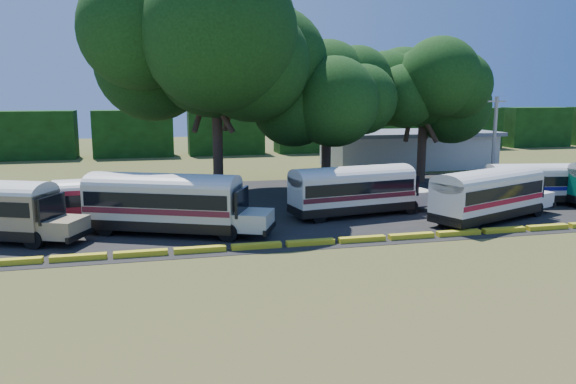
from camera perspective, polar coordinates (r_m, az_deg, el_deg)
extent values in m
plane|color=#40521B|center=(30.39, 5.54, -5.72)|extent=(160.00, 160.00, 0.00)
cube|color=black|center=(41.83, 1.46, -1.28)|extent=(64.00, 24.00, 0.02)
cube|color=gold|center=(30.49, -26.14, -6.38)|extent=(2.70, 0.45, 0.30)
cube|color=gold|center=(29.97, -20.51, -6.26)|extent=(2.70, 0.45, 0.30)
cube|color=gold|center=(29.73, -14.73, -6.07)|extent=(2.70, 0.45, 0.30)
cube|color=gold|center=(29.80, -8.93, -5.81)|extent=(2.70, 0.45, 0.30)
cube|color=gold|center=(30.17, -3.22, -5.51)|extent=(2.70, 0.45, 0.30)
cube|color=gold|center=(30.83, 2.29, -5.16)|extent=(2.70, 0.45, 0.30)
cube|color=gold|center=(31.76, 7.52, -4.78)|extent=(2.70, 0.45, 0.30)
cube|color=gold|center=(32.94, 12.41, -4.40)|extent=(2.70, 0.45, 0.30)
cube|color=gold|center=(34.34, 16.93, -4.01)|extent=(2.70, 0.45, 0.30)
cube|color=gold|center=(35.93, 21.07, -3.63)|extent=(2.70, 0.45, 0.30)
cube|color=gold|center=(37.70, 24.83, -3.27)|extent=(2.70, 0.45, 0.30)
cube|color=#BCB8AC|center=(64.23, 12.03, 4.10)|extent=(18.00, 8.00, 3.60)
cube|color=slate|center=(64.06, 12.09, 5.88)|extent=(19.00, 9.00, 0.40)
cube|color=black|center=(77.12, -24.39, 5.29)|extent=(10.00, 4.00, 6.00)
cube|color=black|center=(75.81, -15.41, 5.75)|extent=(10.00, 4.00, 6.00)
cube|color=black|center=(76.40, -6.34, 6.08)|extent=(10.00, 4.00, 6.00)
cube|color=black|center=(78.82, 2.40, 6.26)|extent=(10.00, 4.00, 6.00)
cube|color=black|center=(82.93, 10.44, 6.29)|extent=(10.00, 4.00, 6.00)
cube|color=black|center=(88.49, 17.60, 6.21)|extent=(10.00, 4.00, 6.00)
cube|color=black|center=(95.24, 23.83, 6.07)|extent=(10.00, 4.00, 6.00)
cylinder|color=black|center=(32.86, -24.45, -4.44)|extent=(1.08, 0.69, 1.05)
cylinder|color=black|center=(34.67, -22.38, -3.57)|extent=(1.08, 0.69, 1.05)
cube|color=#9A8561|center=(33.04, -21.77, -3.34)|extent=(2.65, 2.86, 0.99)
cube|color=black|center=(33.18, -22.85, -1.55)|extent=(1.11, 2.27, 1.43)
cube|color=black|center=(32.68, -20.39, -4.15)|extent=(1.20, 2.42, 0.31)
cylinder|color=black|center=(36.23, -11.16, -2.54)|extent=(0.93, 0.32, 0.91)
cylinder|color=black|center=(38.12, -11.52, -1.92)|extent=(0.93, 0.32, 0.91)
cylinder|color=black|center=(36.06, -20.99, -3.08)|extent=(0.93, 0.32, 0.91)
cylinder|color=black|center=(37.97, -20.86, -2.44)|extent=(0.93, 0.32, 0.91)
cube|color=black|center=(36.93, -16.84, -2.32)|extent=(7.63, 2.84, 0.50)
cube|color=maroon|center=(36.72, -16.92, -0.68)|extent=(7.63, 2.84, 1.67)
cube|color=black|center=(36.68, -16.94, -0.37)|extent=(7.34, 2.88, 0.70)
ellipsoid|color=silver|center=(36.58, -16.99, 0.61)|extent=(7.63, 2.84, 1.03)
cube|color=maroon|center=(37.21, -9.83, -1.51)|extent=(1.79, 2.13, 0.87)
cube|color=black|center=(36.97, -10.75, -0.21)|extent=(0.30, 2.10, 1.25)
cube|color=black|center=(37.40, -8.64, -1.99)|extent=(0.33, 2.24, 0.27)
cube|color=black|center=(37.08, -22.55, -2.76)|extent=(0.33, 2.24, 0.27)
cylinder|color=black|center=(31.51, -6.12, -4.13)|extent=(1.12, 0.72, 1.09)
cylinder|color=black|center=(33.69, -5.01, -3.18)|extent=(1.12, 0.72, 1.09)
cylinder|color=black|center=(34.30, -18.09, -3.41)|extent=(1.12, 0.72, 1.09)
cylinder|color=black|center=(36.31, -16.37, -2.59)|extent=(1.12, 0.72, 1.09)
cube|color=black|center=(33.94, -12.47, -3.00)|extent=(9.26, 6.10, 0.60)
cube|color=beige|center=(33.68, -12.56, -0.86)|extent=(9.26, 6.10, 1.99)
cube|color=black|center=(33.63, -12.57, -0.46)|extent=(8.96, 6.01, 0.84)
cube|color=maroon|center=(33.75, -12.53, -1.53)|extent=(9.20, 6.10, 0.33)
ellipsoid|color=silver|center=(33.51, -12.62, 0.81)|extent=(9.26, 6.10, 1.22)
cube|color=beige|center=(32.19, -3.50, -2.89)|extent=(2.76, 2.98, 1.03)
cube|color=black|center=(32.13, -4.71, -0.99)|extent=(1.16, 2.36, 1.49)
cube|color=black|center=(32.09, -1.89, -3.72)|extent=(1.26, 2.52, 0.33)
cube|color=black|center=(35.87, -18.99, -2.79)|extent=(1.26, 2.52, 0.33)
cylinder|color=black|center=(39.33, 12.36, -1.50)|extent=(1.06, 0.44, 1.02)
cylinder|color=black|center=(41.11, 10.63, -0.94)|extent=(1.06, 0.44, 1.02)
cylinder|color=black|center=(35.87, 3.18, -2.39)|extent=(1.06, 0.44, 1.02)
cylinder|color=black|center=(37.81, 1.74, -1.73)|extent=(1.06, 0.44, 1.02)
cube|color=black|center=(38.13, 6.49, -1.46)|extent=(8.69, 3.82, 0.56)
cube|color=white|center=(37.91, 6.53, 0.34)|extent=(8.69, 3.82, 1.87)
cube|color=black|center=(37.87, 6.54, 0.67)|extent=(8.36, 3.83, 0.79)
cube|color=#4B131D|center=(37.97, 6.52, -0.22)|extent=(8.61, 3.85, 0.31)
ellipsoid|color=silver|center=(37.76, 6.56, 1.74)|extent=(8.69, 3.82, 1.15)
cube|color=white|center=(40.76, 12.81, -0.46)|extent=(2.17, 2.51, 0.97)
cube|color=black|center=(40.23, 12.12, 0.88)|extent=(0.51, 2.35, 1.40)
cube|color=black|center=(41.34, 13.78, -0.93)|extent=(0.57, 2.51, 0.31)
cube|color=black|center=(36.36, 0.76, -2.12)|extent=(0.57, 2.51, 0.31)
cylinder|color=black|center=(41.20, 23.98, -1.61)|extent=(1.07, 0.67, 1.04)
cylinder|color=black|center=(42.32, 21.38, -1.15)|extent=(1.07, 0.67, 1.04)
cylinder|color=black|center=(35.33, 18.24, -3.07)|extent=(1.07, 0.67, 1.04)
cylinder|color=black|center=(36.63, 15.42, -2.47)|extent=(1.07, 0.67, 1.04)
cube|color=black|center=(38.35, 19.53, -1.90)|extent=(8.86, 5.69, 0.57)
cube|color=white|center=(38.13, 19.64, -0.09)|extent=(8.86, 5.69, 1.90)
cube|color=black|center=(38.09, 19.66, 0.25)|extent=(8.57, 5.61, 0.80)
cube|color=maroon|center=(38.19, 19.61, -0.65)|extent=(8.80, 5.69, 0.31)
ellipsoid|color=silver|center=(37.98, 19.72, 1.33)|extent=(8.86, 5.69, 1.17)
cube|color=white|center=(42.64, 23.50, -0.57)|extent=(2.61, 2.83, 0.99)
cube|color=black|center=(41.92, 23.14, 0.69)|extent=(1.07, 2.26, 1.43)
cube|color=black|center=(43.47, 24.05, -0.98)|extent=(1.16, 2.42, 0.31)
cube|color=black|center=(35.03, 15.63, -2.96)|extent=(1.16, 2.42, 0.31)
cylinder|color=black|center=(48.58, 27.18, -0.27)|extent=(0.95, 0.40, 0.92)
cylinder|color=black|center=(43.90, 21.55, -0.85)|extent=(0.95, 0.40, 0.92)
cylinder|color=black|center=(45.64, 20.49, -0.39)|extent=(0.95, 0.40, 0.92)
cube|color=black|center=(45.94, 24.02, -0.39)|extent=(7.79, 3.48, 0.50)
cube|color=silver|center=(45.77, 24.12, 0.95)|extent=(7.79, 3.48, 1.68)
cube|color=black|center=(45.74, 24.13, 1.20)|extent=(7.51, 3.49, 0.70)
cube|color=#0C0B70|center=(45.82, 24.09, 0.53)|extent=(7.73, 3.51, 0.28)
ellipsoid|color=silver|center=(45.66, 24.19, 1.99)|extent=(7.79, 3.48, 1.03)
cube|color=black|center=(44.32, 19.78, -0.58)|extent=(0.53, 2.24, 0.28)
cylinder|color=#322419|center=(44.32, -7.14, 4.50)|extent=(0.80, 0.80, 8.00)
cylinder|color=#322419|center=(44.72, -5.73, 8.99)|extent=(1.40, 2.86, 4.55)
cylinder|color=#322419|center=(44.85, -8.64, 8.93)|extent=(2.19, 2.49, 4.55)
cylinder|color=#322419|center=(42.83, -7.35, 8.91)|extent=(2.91, 0.93, 4.55)
ellipsoid|color=black|center=(44.25, -7.37, 14.41)|extent=(14.63, 14.63, 10.73)
cylinder|color=#322419|center=(47.92, 3.89, 3.85)|extent=(0.80, 0.80, 6.13)
cylinder|color=#322419|center=(48.51, 5.15, 7.02)|extent=(1.20, 2.31, 3.54)
cylinder|color=#322419|center=(48.22, 2.49, 7.03)|extent=(1.81, 2.04, 3.54)
cylinder|color=#322419|center=(46.42, 4.14, 6.90)|extent=(2.34, 0.83, 3.54)
ellipsoid|color=black|center=(47.65, 3.98, 11.00)|extent=(9.71, 9.71, 7.12)
cylinder|color=#322419|center=(53.45, 13.43, 4.10)|extent=(0.80, 0.80, 5.87)
cylinder|color=#322419|center=(54.22, 14.48, 6.81)|extent=(1.17, 2.23, 3.40)
cylinder|color=#322419|center=(53.57, 12.17, 6.87)|extent=(1.76, 1.98, 3.40)
cylinder|color=#322419|center=(52.02, 13.96, 6.71)|extent=(2.26, 0.82, 3.40)
ellipsoid|color=black|center=(53.19, 13.68, 10.27)|extent=(9.74, 9.74, 7.14)
cylinder|color=gray|center=(49.05, 20.18, 4.46)|extent=(0.30, 0.30, 7.94)
cube|color=gray|center=(48.87, 20.44, 8.63)|extent=(1.60, 0.12, 0.12)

